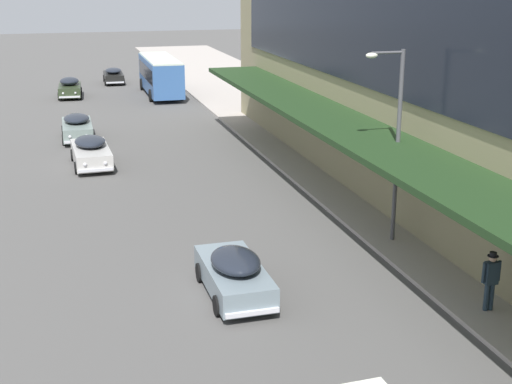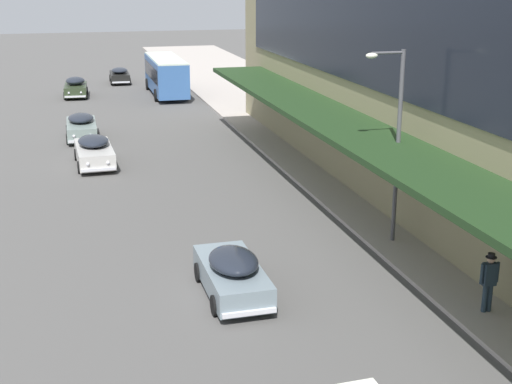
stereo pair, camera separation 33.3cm
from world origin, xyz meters
name	(u,v)px [view 1 (the left image)]	position (x,y,z in m)	size (l,w,h in m)	color
transit_bus_kerbside_front	(160,74)	(3.64, 49.98, 1.81)	(2.78, 9.63, 3.14)	#36609E
sedan_trailing_mid	(91,152)	(-3.33, 28.10, 0.77)	(2.08, 4.81, 1.55)	beige
sedan_lead_near	(70,88)	(-3.76, 50.98, 0.80)	(2.04, 4.32, 1.64)	#2C3823
sedan_trailing_near	(77,127)	(-3.79, 34.78, 0.77)	(1.92, 4.66, 1.53)	gray
sedan_far_back	(234,273)	(0.12, 10.53, 0.76)	(1.89, 4.39, 1.54)	gray
sedan_second_near	(114,75)	(0.39, 57.93, 0.73)	(1.91, 4.37, 1.46)	black
pedestrian_at_kerb	(491,278)	(7.12, 7.17, 1.18)	(0.62, 0.33, 1.86)	#243542
street_lamp	(394,133)	(6.84, 13.36, 4.28)	(1.50, 0.28, 7.12)	#4C4C51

